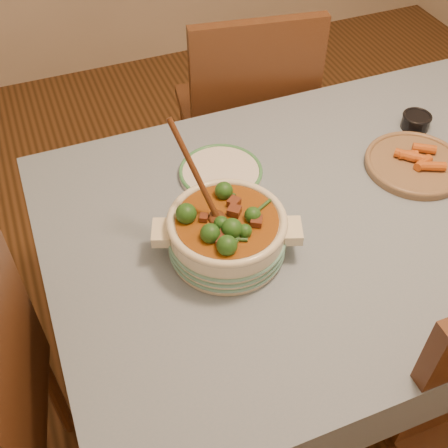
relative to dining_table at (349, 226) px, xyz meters
name	(u,v)px	position (x,y,z in m)	size (l,w,h in m)	color
floor	(321,349)	(0.00, 0.00, -0.66)	(4.50, 4.50, 0.00)	#3F2712
dining_table	(349,226)	(0.00, 0.00, 0.00)	(1.68, 1.08, 0.76)	brown
stew_casserole	(227,231)	(-0.39, -0.03, 0.16)	(0.37, 0.36, 0.35)	#F1EAC9
white_plate	(221,172)	(-0.30, 0.25, 0.10)	(0.25, 0.25, 0.02)	white
condiment_bowl	(416,120)	(0.35, 0.23, 0.12)	(0.11, 0.11, 0.05)	black
fried_plate	(415,163)	(0.24, 0.07, 0.11)	(0.31, 0.31, 0.05)	#927350
chair_far	(246,113)	(0.00, 0.75, -0.10)	(0.53, 0.53, 0.99)	brown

